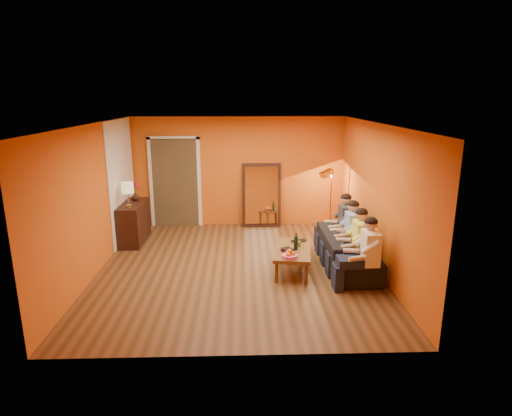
{
  "coord_description": "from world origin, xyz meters",
  "views": [
    {
      "loc": [
        0.09,
        -7.33,
        3.07
      ],
      "look_at": [
        0.35,
        0.5,
        1.0
      ],
      "focal_mm": 30.0,
      "sensor_mm": 36.0,
      "label": 1
    }
  ],
  "objects_px": {
    "sofa": "(346,250)",
    "dog": "(346,245)",
    "tumbler": "(298,244)",
    "sideboard": "(134,222)",
    "person_far_left": "(370,254)",
    "vase": "(135,197)",
    "wine_bottle": "(296,241)",
    "person_mid_left": "(361,242)",
    "table_lamp": "(128,195)",
    "floor_lamp": "(331,202)",
    "laptop": "(300,241)",
    "person_mid_right": "(353,233)",
    "person_far_right": "(346,224)",
    "mirror_frame": "(261,195)",
    "coffee_table": "(292,260)"
  },
  "relations": [
    {
      "from": "table_lamp",
      "to": "floor_lamp",
      "type": "height_order",
      "value": "floor_lamp"
    },
    {
      "from": "laptop",
      "to": "person_mid_right",
      "type": "bearing_deg",
      "value": -21.97
    },
    {
      "from": "sideboard",
      "to": "dog",
      "type": "distance_m",
      "value": 4.49
    },
    {
      "from": "mirror_frame",
      "to": "person_mid_left",
      "type": "relative_size",
      "value": 1.25
    },
    {
      "from": "person_far_left",
      "to": "wine_bottle",
      "type": "xyz_separation_m",
      "value": [
        -1.1,
        0.74,
        -0.03
      ]
    },
    {
      "from": "sofa",
      "to": "person_mid_left",
      "type": "xyz_separation_m",
      "value": [
        0.13,
        -0.45,
        0.3
      ]
    },
    {
      "from": "laptop",
      "to": "floor_lamp",
      "type": "bearing_deg",
      "value": 43.7
    },
    {
      "from": "mirror_frame",
      "to": "tumbler",
      "type": "height_order",
      "value": "mirror_frame"
    },
    {
      "from": "dog",
      "to": "person_far_left",
      "type": "bearing_deg",
      "value": -83.91
    },
    {
      "from": "tumbler",
      "to": "vase",
      "type": "bearing_deg",
      "value": 151.06
    },
    {
      "from": "sofa",
      "to": "laptop",
      "type": "xyz_separation_m",
      "value": [
        -0.84,
        0.14,
        0.12
      ]
    },
    {
      "from": "laptop",
      "to": "tumbler",
      "type": "bearing_deg",
      "value": -124.01
    },
    {
      "from": "table_lamp",
      "to": "sofa",
      "type": "relative_size",
      "value": 0.24
    },
    {
      "from": "table_lamp",
      "to": "floor_lamp",
      "type": "xyz_separation_m",
      "value": [
        4.34,
        0.78,
        -0.39
      ]
    },
    {
      "from": "mirror_frame",
      "to": "sideboard",
      "type": "bearing_deg",
      "value": -158.84
    },
    {
      "from": "tumbler",
      "to": "vase",
      "type": "xyz_separation_m",
      "value": [
        -3.34,
        1.85,
        0.47
      ]
    },
    {
      "from": "sideboard",
      "to": "laptop",
      "type": "bearing_deg",
      "value": -21.91
    },
    {
      "from": "mirror_frame",
      "to": "person_far_left",
      "type": "relative_size",
      "value": 1.25
    },
    {
      "from": "dog",
      "to": "tumbler",
      "type": "distance_m",
      "value": 0.98
    },
    {
      "from": "person_far_right",
      "to": "wine_bottle",
      "type": "relative_size",
      "value": 3.94
    },
    {
      "from": "coffee_table",
      "to": "person_far_right",
      "type": "xyz_separation_m",
      "value": [
        1.15,
        0.86,
        0.4
      ]
    },
    {
      "from": "wine_bottle",
      "to": "person_mid_left",
      "type": "bearing_deg",
      "value": -10.0
    },
    {
      "from": "tumbler",
      "to": "vase",
      "type": "relative_size",
      "value": 0.58
    },
    {
      "from": "floor_lamp",
      "to": "vase",
      "type": "relative_size",
      "value": 8.45
    },
    {
      "from": "mirror_frame",
      "to": "tumbler",
      "type": "bearing_deg",
      "value": -78.37
    },
    {
      "from": "floor_lamp",
      "to": "person_far_left",
      "type": "xyz_separation_m",
      "value": [
        0.03,
        -2.99,
        -0.11
      ]
    },
    {
      "from": "person_far_right",
      "to": "vase",
      "type": "xyz_separation_m",
      "value": [
        -4.37,
        1.11,
        0.33
      ]
    },
    {
      "from": "floor_lamp",
      "to": "sofa",
      "type": "bearing_deg",
      "value": -107.93
    },
    {
      "from": "sideboard",
      "to": "vase",
      "type": "distance_m",
      "value": 0.57
    },
    {
      "from": "table_lamp",
      "to": "person_mid_right",
      "type": "xyz_separation_m",
      "value": [
        4.37,
        -1.11,
        -0.49
      ]
    },
    {
      "from": "tumbler",
      "to": "coffee_table",
      "type": "bearing_deg",
      "value": -135.0
    },
    {
      "from": "mirror_frame",
      "to": "laptop",
      "type": "relative_size",
      "value": 4.98
    },
    {
      "from": "person_far_right",
      "to": "person_far_left",
      "type": "bearing_deg",
      "value": -90.0
    },
    {
      "from": "table_lamp",
      "to": "coffee_table",
      "type": "distance_m",
      "value": 3.63
    },
    {
      "from": "person_far_left",
      "to": "vase",
      "type": "bearing_deg",
      "value": 147.71
    },
    {
      "from": "sofa",
      "to": "person_far_left",
      "type": "bearing_deg",
      "value": -172.59
    },
    {
      "from": "table_lamp",
      "to": "person_far_left",
      "type": "bearing_deg",
      "value": -26.84
    },
    {
      "from": "coffee_table",
      "to": "tumbler",
      "type": "relative_size",
      "value": 12.38
    },
    {
      "from": "vase",
      "to": "wine_bottle",
      "type": "bearing_deg",
      "value": -31.67
    },
    {
      "from": "table_lamp",
      "to": "laptop",
      "type": "bearing_deg",
      "value": -17.43
    },
    {
      "from": "table_lamp",
      "to": "person_far_left",
      "type": "distance_m",
      "value": 4.92
    },
    {
      "from": "sofa",
      "to": "dog",
      "type": "bearing_deg",
      "value": -14.27
    },
    {
      "from": "mirror_frame",
      "to": "laptop",
      "type": "height_order",
      "value": "mirror_frame"
    },
    {
      "from": "coffee_table",
      "to": "mirror_frame",
      "type": "bearing_deg",
      "value": 107.14
    },
    {
      "from": "person_mid_right",
      "to": "laptop",
      "type": "height_order",
      "value": "person_mid_right"
    },
    {
      "from": "floor_lamp",
      "to": "dog",
      "type": "distance_m",
      "value": 1.87
    },
    {
      "from": "laptop",
      "to": "sideboard",
      "type": "bearing_deg",
      "value": 138.71
    },
    {
      "from": "tumbler",
      "to": "sideboard",
      "type": "bearing_deg",
      "value": 154.44
    },
    {
      "from": "floor_lamp",
      "to": "wine_bottle",
      "type": "xyz_separation_m",
      "value": [
        -1.07,
        -2.25,
        -0.14
      ]
    },
    {
      "from": "table_lamp",
      "to": "floor_lamp",
      "type": "relative_size",
      "value": 0.35
    }
  ]
}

